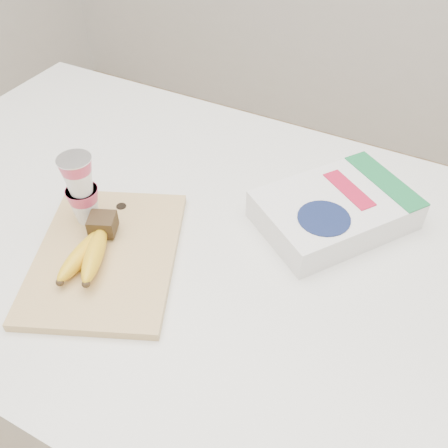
% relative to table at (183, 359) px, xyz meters
% --- Properties ---
extents(room, '(4.00, 4.00, 4.00)m').
position_rel_table_xyz_m(room, '(0.00, 0.00, 0.85)').
color(room, tan).
rests_on(room, ground).
extents(table, '(1.33, 0.89, 1.00)m').
position_rel_table_xyz_m(table, '(0.00, 0.00, 0.00)').
color(table, silver).
rests_on(table, ground).
extents(cutting_board, '(0.36, 0.41, 0.02)m').
position_rel_table_xyz_m(cutting_board, '(-0.05, -0.14, 0.51)').
color(cutting_board, tan).
rests_on(cutting_board, table).
extents(bananas, '(0.11, 0.18, 0.05)m').
position_rel_table_xyz_m(bananas, '(-0.06, -0.15, 0.54)').
color(bananas, '#382816').
rests_on(bananas, cutting_board).
extents(yogurt_stack, '(0.07, 0.06, 0.14)m').
position_rel_table_xyz_m(yogurt_stack, '(-0.13, -0.08, 0.60)').
color(yogurt_stack, white).
rests_on(yogurt_stack, cutting_board).
extents(cereal_box, '(0.32, 0.34, 0.06)m').
position_rel_table_xyz_m(cereal_box, '(0.29, 0.15, 0.53)').
color(cereal_box, silver).
rests_on(cereal_box, table).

